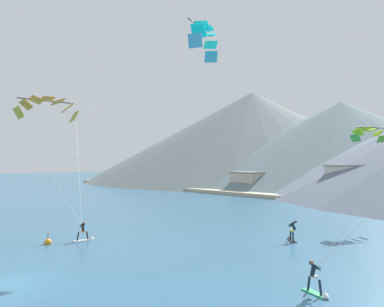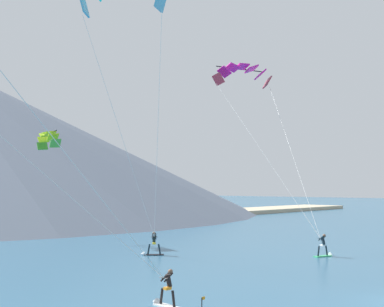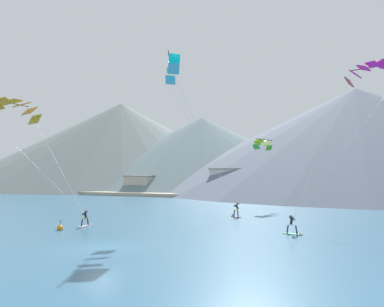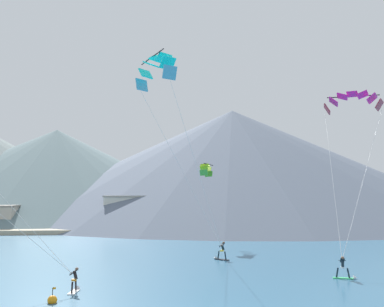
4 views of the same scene
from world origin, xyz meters
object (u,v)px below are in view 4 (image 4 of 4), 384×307
at_px(race_marker_buoy, 52,300).
at_px(kitesurfer_near_trail, 75,285).
at_px(kitesurfer_mid_center, 220,254).
at_px(parafoil_kite_near_lead, 352,101).
at_px(parafoil_kite_mid_center, 157,69).
at_px(kitesurfer_near_lead, 346,272).
at_px(parafoil_kite_distant_high_outer, 206,168).

bearing_deg(race_marker_buoy, kitesurfer_near_trail, 74.38).
distance_m(kitesurfer_near_trail, kitesurfer_mid_center, 17.06).
relative_size(parafoil_kite_near_lead, parafoil_kite_mid_center, 0.93).
height_order(kitesurfer_near_trail, race_marker_buoy, kitesurfer_near_trail).
relative_size(kitesurfer_near_lead, kitesurfer_mid_center, 1.00).
bearing_deg(kitesurfer_mid_center, kitesurfer_near_lead, -51.59).
bearing_deg(parafoil_kite_distant_high_outer, kitesurfer_mid_center, -91.12).
height_order(kitesurfer_mid_center, parafoil_kite_mid_center, parafoil_kite_mid_center).
bearing_deg(kitesurfer_mid_center, race_marker_buoy, -128.19).
bearing_deg(parafoil_kite_distant_high_outer, kitesurfer_near_trail, -113.38).
distance_m(parafoil_kite_distant_high_outer, race_marker_buoy, 33.70).
bearing_deg(parafoil_kite_mid_center, parafoil_kite_distant_high_outer, 70.14).
bearing_deg(kitesurfer_near_trail, parafoil_kite_mid_center, 59.94).
bearing_deg(kitesurfer_near_lead, parafoil_kite_distant_high_outer, 107.48).
bearing_deg(kitesurfer_near_lead, kitesurfer_near_trail, -172.15).
bearing_deg(kitesurfer_near_trail, kitesurfer_near_lead, 7.85).
bearing_deg(race_marker_buoy, parafoil_kite_distant_high_outer, 67.31).
bearing_deg(kitesurfer_mid_center, parafoil_kite_distant_high_outer, 88.88).
relative_size(kitesurfer_mid_center, parafoil_kite_near_lead, 0.11).
xyz_separation_m(parafoil_kite_mid_center, race_marker_buoy, (-5.90, -11.65, -17.35)).
xyz_separation_m(kitesurfer_near_lead, kitesurfer_near_trail, (-19.35, -2.67, -0.05)).
bearing_deg(kitesurfer_mid_center, kitesurfer_near_trail, -131.94).
xyz_separation_m(kitesurfer_mid_center, parafoil_kite_distant_high_outer, (0.28, 14.33, 9.11)).
bearing_deg(parafoil_kite_near_lead, parafoil_kite_distant_high_outer, 140.95).
height_order(kitesurfer_near_lead, parafoil_kite_near_lead, parafoil_kite_near_lead).
xyz_separation_m(parafoil_kite_near_lead, parafoil_kite_distant_high_outer, (-14.65, 11.88, -6.71)).
bearing_deg(kitesurfer_mid_center, parafoil_kite_near_lead, 9.32).
bearing_deg(kitesurfer_near_lead, kitesurfer_mid_center, 128.41).
xyz_separation_m(kitesurfer_near_lead, race_marker_buoy, (-20.14, -5.47, -0.35)).
xyz_separation_m(kitesurfer_mid_center, race_marker_buoy, (-12.19, -15.49, -0.41)).
relative_size(kitesurfer_mid_center, parafoil_kite_mid_center, 0.10).
distance_m(parafoil_kite_near_lead, race_marker_buoy, 36.34).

